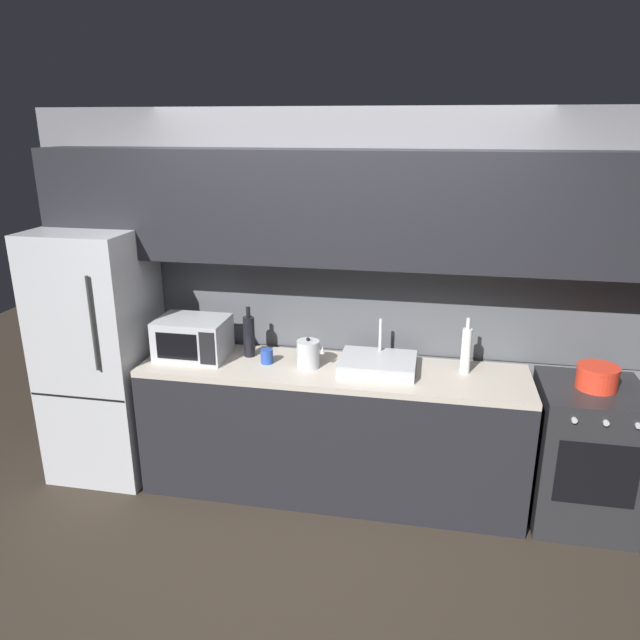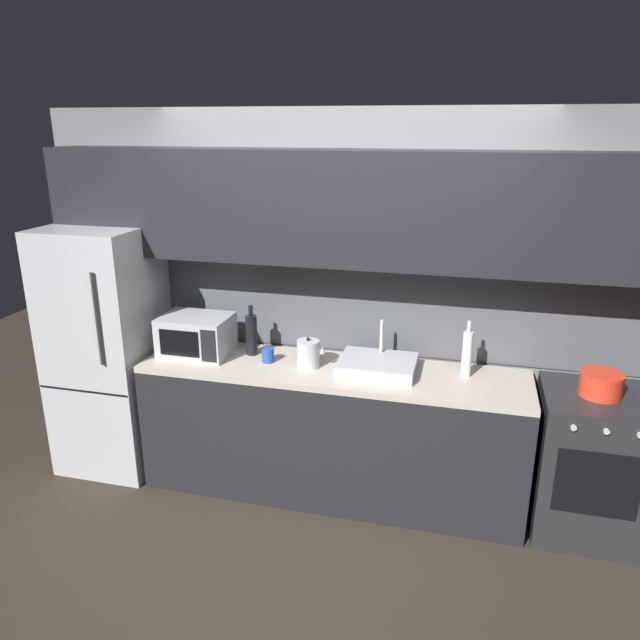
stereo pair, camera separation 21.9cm
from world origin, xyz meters
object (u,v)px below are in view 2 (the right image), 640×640
at_px(microwave, 196,335).
at_px(wine_bottle_dark, 252,334).
at_px(kettle, 308,354).
at_px(cooking_pot, 601,384).
at_px(oven_range, 587,463).
at_px(wine_bottle_white, 467,353).
at_px(refrigerator, 109,349).
at_px(mug_blue, 268,355).

distance_m(microwave, wine_bottle_dark, 0.37).
xyz_separation_m(kettle, cooking_pot, (1.75, 0.01, -0.02)).
bearing_deg(oven_range, wine_bottle_white, 173.05).
relative_size(kettle, cooking_pot, 0.84).
bearing_deg(kettle, cooking_pot, 0.34).
height_order(refrigerator, cooking_pot, refrigerator).
bearing_deg(mug_blue, refrigerator, -179.82).
distance_m(refrigerator, microwave, 0.70).
bearing_deg(refrigerator, wine_bottle_white, 2.11).
height_order(oven_range, wine_bottle_white, wine_bottle_white).
bearing_deg(refrigerator, microwave, 1.55).
bearing_deg(microwave, kettle, -2.06).
bearing_deg(oven_range, cooking_pot, 13.08).
bearing_deg(wine_bottle_white, microwave, -177.68).
relative_size(wine_bottle_dark, mug_blue, 3.64).
xyz_separation_m(oven_range, cooking_pot, (0.01, 0.00, 0.52)).
distance_m(microwave, mug_blue, 0.52).
relative_size(kettle, wine_bottle_dark, 0.59).
height_order(oven_range, cooking_pot, cooking_pot).
bearing_deg(kettle, mug_blue, 177.16).
relative_size(refrigerator, kettle, 8.59).
xyz_separation_m(oven_range, mug_blue, (-2.02, 0.00, 0.50)).
bearing_deg(wine_bottle_white, refrigerator, -177.89).
bearing_deg(wine_bottle_dark, cooking_pot, -2.82).
distance_m(kettle, cooking_pot, 1.75).
distance_m(kettle, wine_bottle_dark, 0.45).
distance_m(wine_bottle_white, wine_bottle_dark, 1.42).
relative_size(kettle, wine_bottle_white, 0.56).
bearing_deg(refrigerator, oven_range, -0.02).
relative_size(mug_blue, cooking_pot, 0.39).
xyz_separation_m(mug_blue, cooking_pot, (2.03, -0.00, 0.02)).
height_order(refrigerator, kettle, refrigerator).
height_order(refrigerator, wine_bottle_dark, refrigerator).
relative_size(refrigerator, wine_bottle_white, 4.84).
xyz_separation_m(microwave, cooking_pot, (2.54, -0.02, -0.06)).
relative_size(oven_range, wine_bottle_dark, 2.62).
distance_m(oven_range, kettle, 1.82).
distance_m(oven_range, cooking_pot, 0.52).
relative_size(microwave, wine_bottle_white, 1.27).
relative_size(microwave, cooking_pot, 1.90).
relative_size(oven_range, mug_blue, 9.51).
bearing_deg(cooking_pot, oven_range, -166.92).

